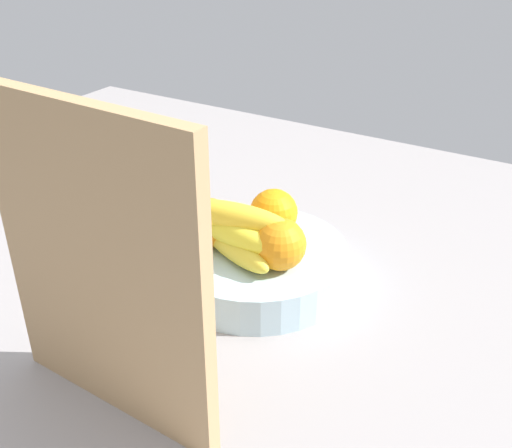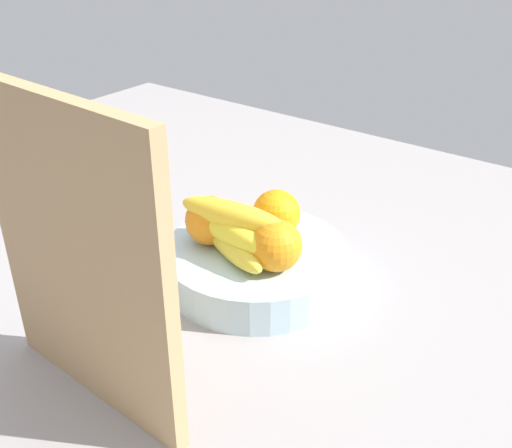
# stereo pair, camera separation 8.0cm
# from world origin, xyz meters

# --- Properties ---
(ground_plane) EXTENTS (1.80, 1.40, 0.03)m
(ground_plane) POSITION_xyz_m (0.00, 0.00, -0.01)
(ground_plane) COLOR gray
(fruit_bowl) EXTENTS (0.28, 0.28, 0.06)m
(fruit_bowl) POSITION_xyz_m (-0.03, -0.03, 0.03)
(fruit_bowl) COLOR #AAC9D8
(fruit_bowl) RESTS_ON ground_plane
(orange_front_left) EXTENTS (0.07, 0.07, 0.07)m
(orange_front_left) POSITION_xyz_m (-0.03, -0.08, 0.09)
(orange_front_left) COLOR orange
(orange_front_left) RESTS_ON fruit_bowl
(orange_front_right) EXTENTS (0.07, 0.07, 0.07)m
(orange_front_right) POSITION_xyz_m (0.04, 0.00, 0.09)
(orange_front_right) COLOR orange
(orange_front_right) RESTS_ON fruit_bowl
(orange_center) EXTENTS (0.07, 0.07, 0.07)m
(orange_center) POSITION_xyz_m (-0.08, 0.00, 0.09)
(orange_center) COLOR orange
(orange_center) RESTS_ON fruit_bowl
(banana_bunch) EXTENTS (0.18, 0.10, 0.08)m
(banana_bunch) POSITION_xyz_m (-0.01, 0.01, 0.10)
(banana_bunch) COLOR gold
(banana_bunch) RESTS_ON fruit_bowl
(cutting_board) EXTENTS (0.28, 0.03, 0.36)m
(cutting_board) POSITION_xyz_m (-0.02, 0.27, 0.18)
(cutting_board) COLOR tan
(cutting_board) RESTS_ON ground_plane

